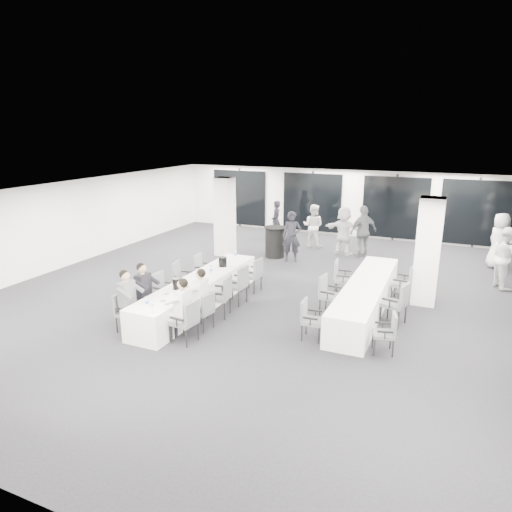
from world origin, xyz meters
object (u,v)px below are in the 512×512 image
Objects in this scene: standing_guest_a at (292,233)px; chair_main_left_second at (141,299)px; chair_main_left_mid at (162,288)px; chair_main_right_second at (204,309)px; standing_guest_g at (276,218)px; chair_main_left_far at (202,268)px; standing_guest_d at (363,228)px; ice_bucket_far at (223,262)px; chair_main_right_mid at (222,293)px; chair_main_right_near at (187,319)px; chair_main_left_near at (124,309)px; chair_main_right_fourth at (238,283)px; chair_side_right_far at (406,281)px; chair_side_left_near at (309,317)px; standing_guest_b at (313,223)px; banquet_table_main at (199,293)px; ice_bucket_near at (178,284)px; chair_main_right_far at (254,273)px; standing_guest_h at (506,254)px; chair_main_left_fourth at (181,277)px; chair_side_right_mid at (398,301)px; chair_side_right_near at (387,331)px; banquet_table_side at (366,297)px; cocktail_table at (275,242)px; chair_side_left_mid at (328,292)px; chair_side_left_far at (341,276)px; standing_guest_f at (344,227)px; standing_guest_e at (500,237)px.

chair_main_left_second is at bearing -123.56° from standing_guest_a.
chair_main_left_mid is 1.81m from chair_main_right_second.
standing_guest_g is at bearing 19.70° from chair_main_right_second.
standing_guest_d is (3.75, 4.88, 0.54)m from chair_main_left_far.
ice_bucket_far is (0.90, -6.41, -0.04)m from standing_guest_g.
chair_main_right_near is at bearing 170.26° from chair_main_right_mid.
chair_main_left_near is 1.48m from chair_main_left_mid.
chair_main_right_fourth is 1.03× the size of chair_side_right_far.
chair_side_left_near is 0.47× the size of standing_guest_b.
banquet_table_main is 0.99m from ice_bucket_near.
standing_guest_h reaches higher than chair_main_right_far.
standing_guest_a is (-0.05, 3.32, 0.44)m from chair_main_right_far.
chair_main_left_fourth is 5.66m from chair_side_right_mid.
chair_side_right_near is at bearing 117.81° from standing_guest_b.
ice_bucket_near is (0.75, 0.45, 0.36)m from chair_main_left_second.
banquet_table_side is 5.57× the size of chair_main_left_far.
standing_guest_a is 2.27m from standing_guest_b.
standing_guest_h is (7.24, -0.41, 0.46)m from cocktail_table.
chair_side_left_mid is 0.98× the size of chair_side_left_far.
chair_side_left_mid is 1.67m from chair_side_right_mid.
chair_main_left_second is 0.96× the size of chair_main_right_near.
chair_side_right_far is 4.73m from standing_guest_a.
chair_main_left_near is 1.00× the size of chair_main_right_second.
standing_guest_f is (1.37, 7.75, 0.49)m from chair_main_right_second.
chair_main_left_second is at bearing 125.82° from chair_side_right_mid.
chair_main_left_far is 0.43× the size of standing_guest_d.
standing_guest_d is (2.10, 7.60, 0.56)m from chair_main_right_second.
chair_side_right_far is (4.81, 2.47, 0.20)m from banquet_table_main.
standing_guest_g is at bearing 50.36° from standing_guest_e.
chair_side_right_far is at bearing 149.05° from chair_side_left_near.
ice_bucket_far is at bearing 120.81° from chair_main_right_far.
chair_side_right_far is 5.92m from ice_bucket_near.
chair_main_right_near is 2.63m from chair_side_left_near.
chair_main_right_mid is 1.07× the size of chair_side_left_mid.
banquet_table_main is 4.22m from banquet_table_side.
chair_main_left_second is at bearing 101.50° from standing_guest_h.
standing_guest_f is (-1.78, 5.17, 0.62)m from banquet_table_side.
standing_guest_h is at bearing -17.02° from chair_side_right_mid.
chair_side_left_mid reaches higher than banquet_table_side.
ice_bucket_near is at bearing 16.96° from chair_main_left_far.
chair_main_left_fourth is 1.09× the size of chair_side_left_near.
chair_main_right_far is (1.67, 1.13, -0.00)m from chair_main_left_fourth.
chair_main_right_far is at bearing 91.01° from chair_main_left_far.
chair_main_left_mid is 7.81m from standing_guest_b.
chair_side_left_near is (3.98, 0.63, -0.02)m from chair_main_left_second.
chair_main_left_mid is at bearing -152.10° from banquet_table_main.
chair_main_right_second is 0.85m from chair_main_right_mid.
ice_bucket_near is (-2.28, -7.43, -0.11)m from standing_guest_f.
standing_guest_b reaches higher than chair_main_left_second.
chair_main_left_mid is at bearing 125.00° from chair_main_right_fourth.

